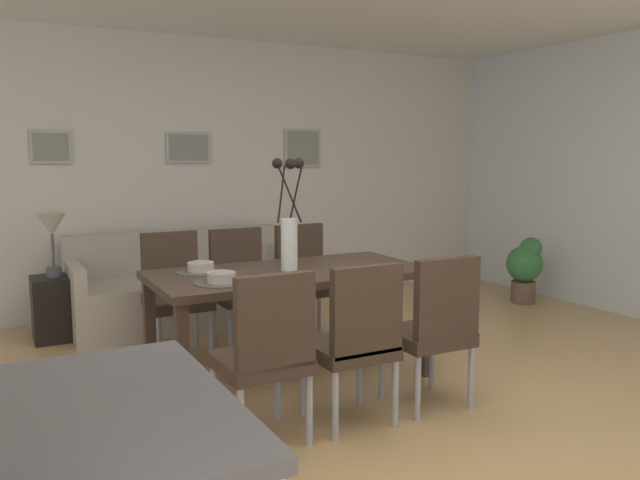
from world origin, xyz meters
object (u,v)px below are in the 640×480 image
object	(u,v)px
dining_chair_mid_right	(305,275)
framed_picture_left	(51,147)
sofa	(186,291)
dining_chair_mid_left	(434,324)
bowl_near_left	(221,276)
table_lamp	(52,231)
potted_plant	(525,267)
framed_picture_right	(303,148)
dining_chair_far_right	(241,282)
dining_table	(289,282)
dining_chair_far_left	(356,336)
framed_picture_center	(188,148)
bowl_near_right	(201,266)
side_table	(56,308)
dining_chair_near_left	(266,349)
centerpiece_vase	(289,228)
dining_chair_near_right	(175,288)

from	to	relation	value
dining_chair_mid_right	framed_picture_left	bearing A→B (deg)	141.75
sofa	framed_picture_left	distance (m)	1.70
dining_chair_mid_left	bowl_near_left	world-z (taller)	dining_chair_mid_left
dining_chair_mid_left	table_lamp	size ratio (longest dim) A/B	1.80
table_lamp	potted_plant	world-z (taller)	table_lamp
dining_chair_mid_right	framed_picture_right	bearing A→B (deg)	64.32
dining_chair_far_right	framed_picture_right	distance (m)	2.16
dining_chair_far_right	sofa	xyz separation A→B (m)	(-0.17, 0.94, -0.23)
sofa	table_lamp	xyz separation A→B (m)	(-1.09, -0.05, 0.61)
bowl_near_left	dining_table	bearing A→B (deg)	20.45
dining_chair_far_left	dining_chair_mid_left	bearing A→B (deg)	0.04
dining_chair_far_left	framed_picture_center	bearing A→B (deg)	89.92
bowl_near_left	framed_picture_right	distance (m)	3.11
bowl_near_right	table_lamp	world-z (taller)	table_lamp
side_table	dining_chair_mid_left	bearing A→B (deg)	-54.65
dining_chair_mid_right	potted_plant	xyz separation A→B (m)	(2.50, 0.03, -0.14)
dining_chair_mid_left	table_lamp	distance (m)	3.18
dining_chair_far_right	dining_chair_far_left	bearing A→B (deg)	-89.29
sofa	side_table	bearing A→B (deg)	-177.13
dining_chair_near_left	framed_picture_right	xyz separation A→B (m)	(1.74, 3.10, 1.05)
dining_table	sofa	distance (m)	1.82
framed_picture_right	potted_plant	bearing A→B (deg)	-36.67
dining_chair_near_left	centerpiece_vase	size ratio (longest dim) A/B	1.25
bowl_near_right	dining_chair_near_left	bearing A→B (deg)	-89.53
bowl_near_left	side_table	xyz separation A→B (m)	(-0.75, 1.91, -0.52)
side_table	dining_chair_far_right	bearing A→B (deg)	-34.90
dining_chair_mid_right	bowl_near_left	world-z (taller)	dining_chair_mid_right
dining_chair_far_left	framed_picture_left	xyz separation A→B (m)	(-1.21, 3.11, 1.05)
dining_chair_near_right	table_lamp	xyz separation A→B (m)	(-0.75, 0.86, 0.38)
bowl_near_right	framed_picture_left	size ratio (longest dim) A/B	0.50
dining_chair_mid_left	bowl_near_right	world-z (taller)	dining_chair_mid_left
dining_chair_near_right	dining_chair_far_right	distance (m)	0.52
dining_chair_mid_left	framed_picture_center	xyz separation A→B (m)	(-0.53, 3.11, 1.05)
potted_plant	dining_chair_near_right	bearing A→B (deg)	-179.47
dining_table	dining_chair_far_right	bearing A→B (deg)	91.74
dining_chair_far_right	bowl_near_left	world-z (taller)	dining_chair_far_right
dining_table	side_table	size ratio (longest dim) A/B	3.46
dining_chair_near_left	table_lamp	distance (m)	2.70
dining_chair_near_left	side_table	xyz separation A→B (m)	(-0.76, 2.56, -0.25)
dining_table	dining_chair_near_right	distance (m)	1.02
dining_chair_mid_left	potted_plant	bearing A→B (deg)	34.84
dining_chair_mid_left	framed_picture_left	world-z (taller)	framed_picture_left
dining_table	potted_plant	bearing A→B (deg)	16.25
dining_chair_far_right	potted_plant	bearing A→B (deg)	1.06
centerpiece_vase	sofa	xyz separation A→B (m)	(-0.20, 1.77, -0.74)
framed_picture_center	dining_table	bearing A→B (deg)	-90.00
dining_table	dining_chair_far_left	world-z (taller)	dining_chair_far_left
dining_chair_near_right	table_lamp	bearing A→B (deg)	131.05
dining_chair_near_right	potted_plant	world-z (taller)	dining_chair_near_right
potted_plant	framed_picture_center	bearing A→B (deg)	155.88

